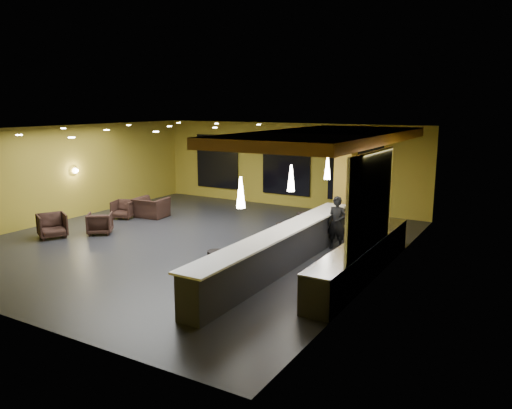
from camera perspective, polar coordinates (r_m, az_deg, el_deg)
The scene contains 33 objects.
floor at distance 15.95m, azimuth -7.15°, elevation -4.35°, with size 12.00×13.00×0.10m, color black.
ceiling at distance 15.38m, azimuth -7.48°, elevation 8.68°, with size 12.00×13.00×0.10m, color black.
wall_back at distance 21.08m, azimuth 3.60°, elevation 4.55°, with size 12.00×0.10×3.50m, color olive.
wall_left at distance 19.81m, azimuth -21.38°, elevation 3.35°, with size 0.10×13.00×3.50m, color olive.
wall_right at distance 12.86m, azimuth 14.63°, elevation -0.21°, with size 0.10×13.00×3.50m, color olive.
wood_soffit at distance 14.25m, azimuth 8.06°, elevation 7.69°, with size 3.60×8.00×0.28m, color #985F2C.
window_left at distance 22.77m, azimuth -4.45°, elevation 4.92°, with size 2.20×0.06×2.40m, color black.
window_center at distance 20.99m, azimuth 3.46°, elevation 4.38°, with size 2.20×0.06×2.40m, color black.
window_right at distance 19.83m, azimuth 11.23°, elevation 3.78°, with size 2.20×0.06×2.40m, color black.
tile_backsplash at distance 11.89m, azimuth 12.96°, elevation 0.18°, with size 0.06×3.20×2.40m, color white.
bar_counter at distance 13.10m, azimuth 2.95°, elevation -5.28°, with size 0.60×8.00×1.00m, color black.
bar_top at distance 12.96m, azimuth 2.97°, elevation -3.05°, with size 0.78×8.10×0.05m, color silver.
prep_counter at distance 12.83m, azimuth 11.99°, elevation -6.20°, with size 0.70×6.00×0.86m, color black.
prep_top at distance 12.70m, azimuth 12.08°, elevation -4.25°, with size 0.72×6.00×0.03m, color silver.
wall_shelf_lower at distance 11.83m, azimuth 11.93°, elevation -1.82°, with size 0.30×1.50×0.03m, color silver.
wall_shelf_upper at distance 11.73m, azimuth 12.02°, elevation 0.32°, with size 0.30×1.50×0.03m, color silver.
column at distance 16.96m, azimuth 10.16°, elevation 2.72°, with size 0.60×0.60×3.50m, color olive.
wall_sconce at distance 19.98m, azimuth -19.96°, elevation 3.65°, with size 0.22×0.22×0.22m, color #FFE5B2.
pendant_0 at distance 10.97m, azimuth -1.76°, elevation 1.40°, with size 0.20×0.20×0.70m, color white.
pendant_1 at distance 13.13m, azimuth 4.03°, elevation 3.03°, with size 0.20×0.20×0.70m, color white.
pendant_2 at distance 15.40m, azimuth 8.17°, elevation 4.18°, with size 0.20×0.20×0.70m, color white.
staff_a at distance 14.98m, azimuth 9.22°, elevation -2.10°, with size 0.58×0.38×1.59m, color black.
staff_b at distance 15.81m, azimuth 12.68°, elevation -0.99°, with size 0.91×0.71×1.88m, color black.
staff_c at distance 15.16m, azimuth 13.21°, elevation -2.09°, with size 0.78×0.51×1.60m, color black.
armchair_a at distance 17.46m, azimuth -22.27°, elevation -2.24°, with size 0.84×0.87×0.79m, color black.
armchair_b at distance 17.42m, azimuth -17.41°, elevation -2.07°, with size 0.76×0.78×0.71m, color black.
armchair_c at distance 19.52m, azimuth -14.91°, elevation -0.54°, with size 0.74×0.76×0.70m, color black.
armchair_d at distance 19.47m, azimuth -11.89°, elevation -0.35°, with size 1.16×1.01×0.75m, color black.
bar_stool_0 at distance 10.85m, azimuth -8.32°, elevation -9.16°, with size 0.37×0.37×0.73m.
bar_stool_1 at distance 11.99m, azimuth -4.61°, elevation -6.69°, with size 0.43×0.43×0.84m.
bar_stool_2 at distance 13.46m, azimuth 0.50°, elevation -4.91°, with size 0.38×0.38×0.74m.
bar_stool_3 at distance 14.78m, azimuth 3.06°, elevation -3.26°, with size 0.41×0.41×0.81m.
bar_stool_4 at distance 16.33m, azimuth 5.36°, elevation -1.92°, with size 0.40×0.40×0.79m.
Camera 1 is at (9.38, -12.16, 4.25)m, focal length 35.00 mm.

